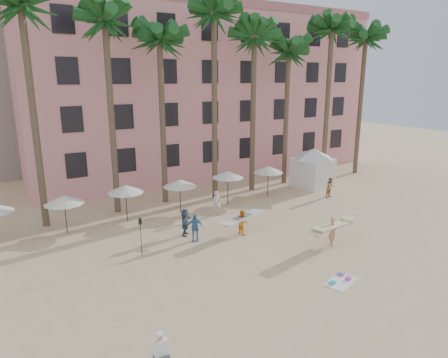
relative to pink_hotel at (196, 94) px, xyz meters
The scene contains 11 objects.
ground 28.09m from the pink_hotel, 105.07° to the right, with size 120.00×120.00×0.00m, color #D1B789.
pink_hotel is the anchor object (origin of this frame).
palm_row 13.71m from the pink_hotel, 120.56° to the right, with size 44.40×5.40×16.30m.
umbrella_row 17.73m from the pink_hotel, 126.53° to the right, with size 22.50×2.70×2.73m.
cabana 15.14m from the pink_hotel, 67.06° to the right, with size 5.16×5.16×3.50m.
beach_towel 28.58m from the pink_hotel, 101.25° to the right, with size 2.02×1.51×0.14m.
carrier_yellow 24.66m from the pink_hotel, 96.29° to the right, with size 3.54×1.56×1.78m.
carrier_white 21.52m from the pink_hotel, 108.01° to the right, with size 3.06×1.47×1.59m.
beachgoers 19.45m from the pink_hotel, 107.74° to the right, with size 15.07×4.06×1.81m.
paddle 24.09m from the pink_hotel, 123.87° to the right, with size 0.18×0.04×2.23m.
seated_man 32.68m from the pink_hotel, 118.40° to the right, with size 0.49×0.86×1.11m.
Camera 1 is at (-12.21, -13.47, 9.76)m, focal length 32.00 mm.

